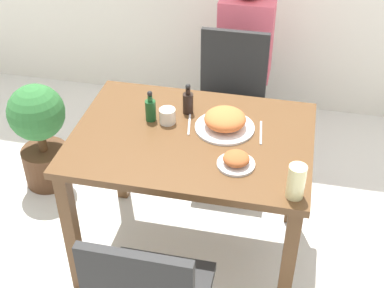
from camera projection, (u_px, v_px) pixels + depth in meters
ground_plane at (192, 250)px, 2.89m from camera, size 16.00×16.00×0.00m
dining_table at (192, 155)px, 2.51m from camera, size 1.10×0.79×0.76m
chair_far at (230, 99)px, 3.19m from camera, size 0.42×0.42×0.89m
food_plate at (225, 121)px, 2.46m from camera, size 0.28×0.28×0.10m
side_plate at (236, 160)px, 2.25m from camera, size 0.16×0.16×0.06m
drink_cup at (167, 116)px, 2.50m from camera, size 0.08×0.08×0.07m
juice_glass at (296, 182)px, 2.07m from camera, size 0.07×0.07×0.15m
sauce_bottle at (188, 102)px, 2.56m from camera, size 0.05×0.05×0.16m
condiment_bottle at (151, 109)px, 2.51m from camera, size 0.05×0.05×0.16m
fork_utensil at (189, 124)px, 2.51m from camera, size 0.04×0.18×0.00m
spoon_utensil at (261, 133)px, 2.45m from camera, size 0.03×0.18×0.00m
potted_plant_left at (40, 131)px, 3.14m from camera, size 0.33×0.33×0.67m
person_figure at (244, 57)px, 3.46m from camera, size 0.34×0.22×1.17m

